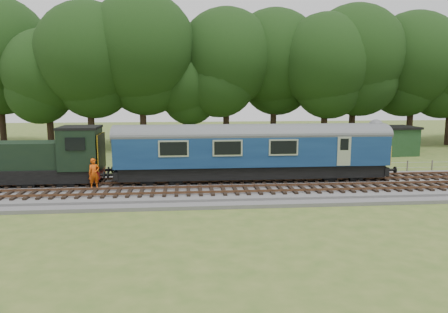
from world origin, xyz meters
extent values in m
plane|color=#425F23|center=(0.00, 0.00, 0.00)|extent=(120.00, 120.00, 0.00)
cube|color=#4C4C4F|center=(0.00, 0.00, 0.17)|extent=(70.00, 7.00, 0.35)
cube|color=brown|center=(0.00, 0.68, 0.49)|extent=(66.50, 0.07, 0.14)
cube|color=brown|center=(0.00, 2.12, 0.49)|extent=(66.50, 0.07, 0.14)
cube|color=brown|center=(0.00, -2.32, 0.49)|extent=(66.50, 0.07, 0.14)
cube|color=brown|center=(0.00, -0.88, 0.49)|extent=(66.50, 0.07, 0.14)
cube|color=black|center=(-0.61, 1.40, 1.06)|extent=(17.46, 2.52, 0.85)
cube|color=#0E274F|center=(-0.61, 1.40, 2.48)|extent=(18.00, 2.80, 2.05)
cube|color=gold|center=(8.41, 1.40, 2.11)|extent=(0.06, 2.74, 1.30)
cube|color=black|center=(5.39, 1.40, 0.86)|extent=(2.60, 2.00, 0.55)
cube|color=black|center=(-6.61, 1.40, 0.86)|extent=(2.60, 2.00, 0.55)
cube|color=black|center=(-15.01, 1.40, 1.01)|extent=(8.73, 2.39, 0.85)
cube|color=black|center=(-16.21, 1.40, 2.26)|extent=(6.30, 2.08, 1.70)
cube|color=black|center=(-11.81, 1.40, 2.66)|extent=(2.40, 2.55, 2.60)
cube|color=#A30C15|center=(-10.63, 1.40, 1.06)|extent=(0.25, 2.60, 0.55)
cube|color=gold|center=(-10.49, 1.40, 2.46)|extent=(0.06, 2.55, 2.30)
imported|color=#DC4D0B|center=(-10.73, -0.04, 1.29)|extent=(0.80, 0.68, 1.87)
cube|color=#1A3B1A|center=(15.84, 13.98, 1.31)|extent=(3.37, 3.37, 2.61)
cube|color=black|center=(15.84, 13.98, 2.72)|extent=(3.71, 3.71, 0.21)
camera|label=1|loc=(-5.13, -27.19, 6.45)|focal=35.00mm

